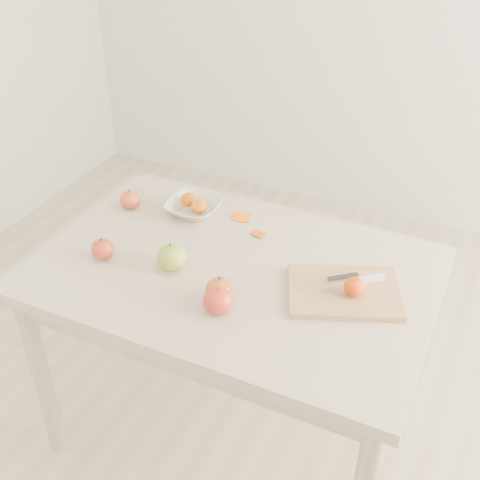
% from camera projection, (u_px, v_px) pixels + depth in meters
% --- Properties ---
extents(ground, '(3.50, 3.50, 0.00)m').
position_uv_depth(ground, '(234.00, 428.00, 2.25)').
color(ground, '#C6B293').
rests_on(ground, ground).
extents(table, '(1.20, 0.80, 0.75)m').
position_uv_depth(table, '(233.00, 293.00, 1.88)').
color(table, beige).
rests_on(table, ground).
extents(cutting_board, '(0.38, 0.33, 0.02)m').
position_uv_depth(cutting_board, '(344.00, 292.00, 1.71)').
color(cutting_board, tan).
rests_on(cutting_board, table).
extents(board_tangerine, '(0.06, 0.06, 0.05)m').
position_uv_depth(board_tangerine, '(355.00, 287.00, 1.67)').
color(board_tangerine, '#E24007').
rests_on(board_tangerine, cutting_board).
extents(fruit_bowl, '(0.18, 0.18, 0.05)m').
position_uv_depth(fruit_bowl, '(194.00, 207.00, 2.07)').
color(fruit_bowl, silver).
rests_on(fruit_bowl, table).
extents(bowl_tangerine_near, '(0.06, 0.06, 0.05)m').
position_uv_depth(bowl_tangerine_near, '(189.00, 200.00, 2.08)').
color(bowl_tangerine_near, '#C94707').
rests_on(bowl_tangerine_near, fruit_bowl).
extents(bowl_tangerine_far, '(0.06, 0.06, 0.05)m').
position_uv_depth(bowl_tangerine_far, '(199.00, 206.00, 2.04)').
color(bowl_tangerine_far, '#CE6507').
rests_on(bowl_tangerine_far, fruit_bowl).
extents(orange_peel_a, '(0.07, 0.05, 0.01)m').
position_uv_depth(orange_peel_a, '(241.00, 218.00, 2.05)').
color(orange_peel_a, orange).
rests_on(orange_peel_a, table).
extents(orange_peel_b, '(0.05, 0.05, 0.01)m').
position_uv_depth(orange_peel_b, '(259.00, 235.00, 1.97)').
color(orange_peel_b, '#EA5410').
rests_on(orange_peel_b, table).
extents(paring_knife, '(0.16, 0.10, 0.01)m').
position_uv_depth(paring_knife, '(367.00, 278.00, 1.74)').
color(paring_knife, white).
rests_on(paring_knife, cutting_board).
extents(apple_green, '(0.09, 0.09, 0.08)m').
position_uv_depth(apple_green, '(171.00, 257.00, 1.80)').
color(apple_green, olive).
rests_on(apple_green, table).
extents(apple_red_e, '(0.08, 0.08, 0.07)m').
position_uv_depth(apple_red_e, '(220.00, 289.00, 1.68)').
color(apple_red_e, maroon).
rests_on(apple_red_e, table).
extents(apple_red_d, '(0.07, 0.07, 0.06)m').
position_uv_depth(apple_red_d, '(102.00, 249.00, 1.85)').
color(apple_red_d, '#9E0E09').
rests_on(apple_red_d, table).
extents(apple_red_c, '(0.08, 0.08, 0.07)m').
position_uv_depth(apple_red_c, '(218.00, 301.00, 1.64)').
color(apple_red_c, maroon).
rests_on(apple_red_c, table).
extents(apple_red_a, '(0.07, 0.07, 0.07)m').
position_uv_depth(apple_red_a, '(130.00, 200.00, 2.10)').
color(apple_red_a, maroon).
rests_on(apple_red_a, table).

